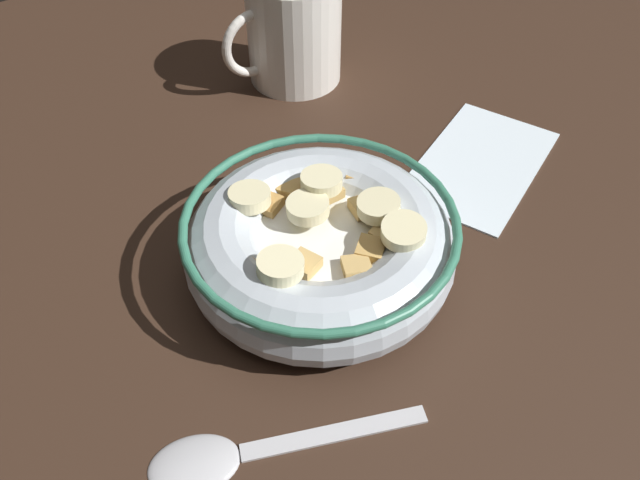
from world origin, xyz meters
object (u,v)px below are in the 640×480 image
cereal_bowl (320,243)px  folded_napkin (480,163)px  spoon (226,454)px  coffee_mug (292,30)px

cereal_bowl → folded_napkin: cereal_bowl is taller
spoon → folded_napkin: size_ratio=1.07×
cereal_bowl → coffee_mug: bearing=-119.1°
coffee_mug → folded_napkin: 19.97cm
spoon → folded_napkin: spoon is taller
spoon → coffee_mug: size_ratio=1.32×
folded_napkin → spoon: bearing=19.0°
spoon → coffee_mug: bearing=-128.9°
cereal_bowl → spoon: cereal_bowl is taller
spoon → cereal_bowl: bearing=-145.7°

